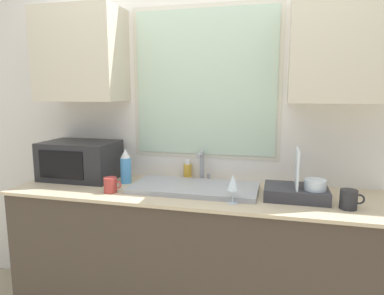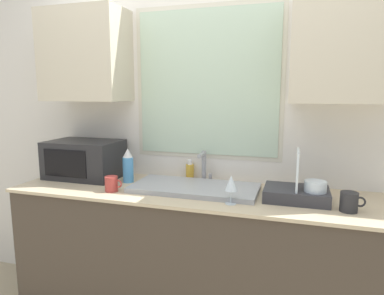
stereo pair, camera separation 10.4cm
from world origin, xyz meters
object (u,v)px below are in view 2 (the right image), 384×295
Objects in this scene: mug_near_sink at (112,184)px; dish_rack at (298,192)px; spray_bottle at (128,166)px; wine_glass at (231,184)px; faucet at (204,164)px; soap_bottle at (190,171)px; microwave at (85,159)px.

dish_rack is at bearing 7.73° from mug_near_sink.
wine_glass is (0.76, -0.25, 0.00)m from spray_bottle.
spray_bottle is 2.06× the size of mug_near_sink.
faucet is 0.14m from soap_bottle.
wine_glass is (1.13, -0.28, -0.02)m from microwave.
dish_rack reaches higher than microwave.
dish_rack reaches higher than wine_glass.
soap_bottle is at bearing 129.97° from wine_glass.
mug_near_sink is 0.76m from wine_glass.
mug_near_sink is at bearing -35.29° from microwave.
microwave is 1.16m from wine_glass.
wine_glass is (-0.36, -0.17, 0.06)m from dish_rack.
dish_rack is 1.12m from mug_near_sink.
spray_bottle is 0.80m from wine_glass.
dish_rack is at bearing 25.89° from wine_glass.
dish_rack is (0.62, -0.23, -0.07)m from faucet.
mug_near_sink is at bearing 178.36° from wine_glass.
wine_glass is at bearing -154.11° from dish_rack.
wine_glass is (0.76, -0.02, 0.07)m from mug_near_sink.
spray_bottle is at bearing -4.85° from microwave.
wine_glass is at bearing -14.14° from microwave.
mug_near_sink is at bearing -142.13° from faucet.
microwave is at bearing 175.15° from spray_bottle.
faucet is 0.52m from spray_bottle.
microwave is 3.12× the size of wine_glass.
spray_bottle reaches higher than mug_near_sink.
spray_bottle is at bearing -151.88° from soap_bottle.
soap_bottle is at bearing 13.01° from microwave.
faucet is 1.89× the size of mug_near_sink.
microwave reaches higher than wine_glass.
faucet is 0.62m from mug_near_sink.
soap_bottle is at bearing 155.09° from faucet.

